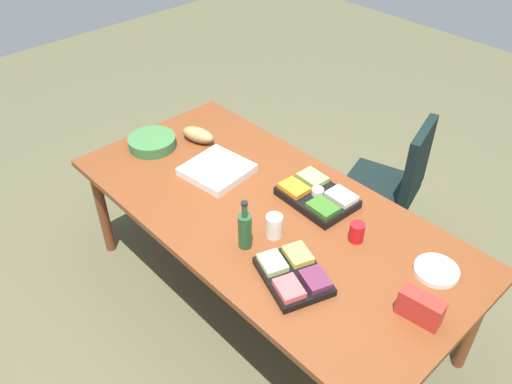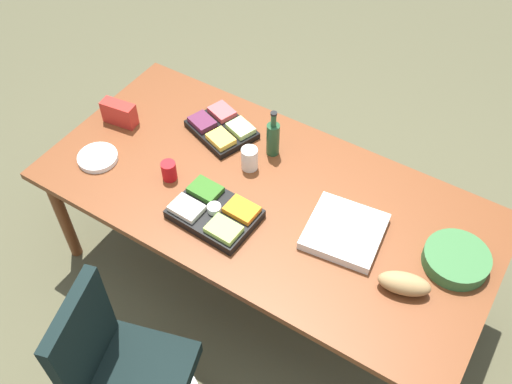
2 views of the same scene
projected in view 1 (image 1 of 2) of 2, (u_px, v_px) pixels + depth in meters
The scene contains 13 objects.
ground_plane at pixel (265, 299), 3.45m from camera, with size 10.00×10.00×0.00m, color brown.
conference_table at pixel (267, 218), 3.01m from camera, with size 2.41×1.17×0.77m.
office_chair at pixel (386, 196), 3.71m from camera, with size 0.60×0.60×0.98m.
red_solo_cup at pixel (357, 232), 2.74m from camera, with size 0.08×0.08×0.11m, color red.
pizza_box at pixel (217, 170), 3.23m from camera, with size 0.36×0.36×0.05m, color silver.
mayo_jar at pixel (274, 226), 2.76m from camera, with size 0.09×0.09×0.13m, color white.
veggie_tray at pixel (317, 196), 3.01m from camera, with size 0.43×0.32×0.09m.
wine_bottle at pixel (245, 229), 2.67m from camera, with size 0.07×0.07×0.29m.
chip_bag_red at pixel (420, 308), 2.33m from camera, with size 0.20×0.08×0.14m, color #B52921.
fruit_platter at pixel (293, 274), 2.54m from camera, with size 0.43×0.38×0.07m.
paper_plate_stack at pixel (436, 271), 2.58m from camera, with size 0.22×0.22×0.03m, color white.
bread_loaf at pixel (198, 135), 3.50m from camera, with size 0.24×0.11×0.10m, color #9C7749.
salad_bowl at pixel (152, 142), 3.45m from camera, with size 0.31×0.31×0.07m, color #356836.
Camera 1 is at (1.62, -1.59, 2.69)m, focal length 36.70 mm.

